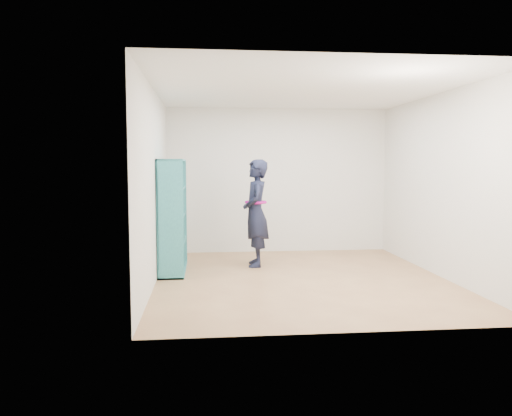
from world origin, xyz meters
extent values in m
plane|color=#946643|center=(0.00, 0.00, 0.00)|extent=(4.50, 4.50, 0.00)
plane|color=white|center=(0.00, 0.00, 2.60)|extent=(4.50, 4.50, 0.00)
cube|color=silver|center=(-2.00, 0.00, 1.30)|extent=(0.02, 4.50, 2.60)
cube|color=silver|center=(2.00, 0.00, 1.30)|extent=(0.02, 4.50, 2.60)
cube|color=silver|center=(0.00, 2.25, 1.30)|extent=(4.00, 0.02, 2.60)
cube|color=silver|center=(0.00, -2.25, 1.30)|extent=(4.00, 0.02, 2.60)
cube|color=#286C7D|center=(-1.81, 0.12, 0.83)|extent=(0.37, 0.03, 1.67)
cube|color=#286C7D|center=(-1.81, 1.35, 0.83)|extent=(0.37, 0.03, 1.67)
cube|color=#286C7D|center=(-1.81, 0.74, 0.01)|extent=(0.37, 1.25, 0.03)
cube|color=#286C7D|center=(-1.81, 0.74, 1.66)|extent=(0.37, 1.25, 0.03)
cube|color=#286C7D|center=(-1.98, 0.74, 0.83)|extent=(0.03, 1.25, 1.67)
cube|color=#286C7D|center=(-1.81, 0.54, 0.83)|extent=(0.34, 0.03, 1.62)
cube|color=#286C7D|center=(-1.81, 0.94, 0.83)|extent=(0.34, 0.03, 1.62)
cube|color=#286C7D|center=(-1.81, 0.74, 0.43)|extent=(0.34, 1.20, 0.03)
cube|color=#286C7D|center=(-1.81, 0.74, 0.83)|extent=(0.34, 1.20, 0.03)
cube|color=#286C7D|center=(-1.81, 0.74, 1.24)|extent=(0.34, 1.20, 0.03)
cube|color=beige|center=(-1.79, 0.33, 0.07)|extent=(0.23, 0.15, 0.06)
cube|color=black|center=(-1.78, 0.28, 0.57)|extent=(0.19, 0.17, 0.25)
cube|color=maroon|center=(-1.78, 0.28, 0.98)|extent=(0.19, 0.17, 0.26)
cube|color=silver|center=(-1.79, 0.33, 1.28)|extent=(0.23, 0.15, 0.06)
cube|color=navy|center=(-1.78, 0.68, 0.14)|extent=(0.19, 0.17, 0.21)
cube|color=brown|center=(-1.78, 0.68, 0.58)|extent=(0.19, 0.17, 0.27)
cube|color=#BFB28C|center=(-1.79, 0.73, 0.88)|extent=(0.23, 0.15, 0.06)
cube|color=#26594C|center=(-1.78, 0.68, 1.36)|extent=(0.19, 0.17, 0.21)
cube|color=beige|center=(-1.78, 1.08, 0.16)|extent=(0.19, 0.17, 0.23)
cube|color=black|center=(-1.79, 1.13, 0.49)|extent=(0.23, 0.15, 0.09)
cube|color=maroon|center=(-1.78, 1.08, 0.97)|extent=(0.19, 0.17, 0.25)
cube|color=silver|center=(-1.78, 1.08, 1.37)|extent=(0.19, 0.17, 0.25)
imported|color=black|center=(-0.54, 0.97, 0.84)|extent=(0.42, 0.62, 1.67)
torus|color=#B80E88|center=(-0.54, 0.97, 1.01)|extent=(0.36, 0.36, 0.04)
cube|color=silver|center=(-0.67, 1.07, 0.95)|extent=(0.03, 0.10, 0.13)
cube|color=black|center=(-0.67, 1.07, 0.95)|extent=(0.03, 0.10, 0.12)
camera|label=1|loc=(-1.33, -6.74, 1.59)|focal=35.00mm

